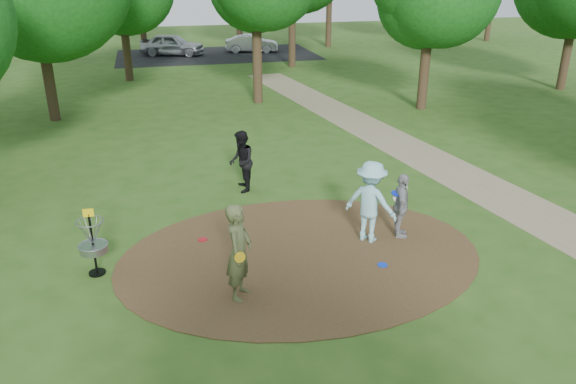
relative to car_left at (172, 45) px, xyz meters
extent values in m
plane|color=#2D5119|center=(1.10, -30.45, -0.76)|extent=(100.00, 100.00, 0.00)
cylinder|color=#47301C|center=(1.10, -30.45, -0.75)|extent=(8.40, 8.40, 0.02)
cube|color=#8C7A5B|center=(7.60, -28.45, -0.75)|extent=(7.55, 39.89, 0.01)
cube|color=black|center=(3.10, -0.45, -0.75)|extent=(14.00, 8.00, 0.01)
imported|color=#4E5732|center=(-0.53, -31.79, 0.26)|extent=(0.76, 0.88, 2.03)
cylinder|color=gold|center=(-0.57, -32.10, 0.31)|extent=(0.22, 0.08, 0.22)
imported|color=#93D0DB|center=(2.90, -30.10, 0.25)|extent=(1.44, 1.45, 2.01)
cylinder|color=#0D24DE|center=(3.52, -30.13, 0.42)|extent=(0.29, 0.29, 0.08)
imported|color=black|center=(0.47, -26.23, 0.15)|extent=(0.77, 0.94, 1.80)
cylinder|color=#0D7DDD|center=(0.67, -26.20, 0.05)|extent=(0.22, 0.07, 0.22)
imported|color=#969598|center=(3.69, -30.11, 0.06)|extent=(0.69, 1.04, 1.64)
cylinder|color=silver|center=(3.58, -30.10, 0.29)|extent=(0.22, 0.08, 0.22)
cylinder|color=#0E36F2|center=(2.73, -31.37, -0.73)|extent=(0.22, 0.22, 0.02)
cylinder|color=#B6121C|center=(-1.02, -29.16, -0.73)|extent=(0.22, 0.22, 0.02)
imported|color=#A3A7AB|center=(0.00, 0.00, 0.00)|extent=(4.78, 3.30, 1.51)
imported|color=#A2A5AA|center=(5.73, 0.11, -0.13)|extent=(4.02, 2.14, 1.26)
cylinder|color=black|center=(-3.40, -30.15, -0.08)|extent=(0.05, 0.05, 1.35)
cylinder|color=black|center=(-3.40, -30.15, -0.74)|extent=(0.36, 0.36, 0.04)
cylinder|color=gray|center=(-3.40, -30.15, -0.14)|extent=(0.60, 0.60, 0.16)
torus|color=gray|center=(-3.40, -30.15, -0.06)|extent=(0.63, 0.63, 0.03)
torus|color=gray|center=(-3.40, -30.15, 0.49)|extent=(0.58, 0.58, 0.02)
cube|color=yellow|center=(-3.40, -30.15, 0.69)|extent=(0.22, 0.02, 0.18)
cylinder|color=#332316|center=(-5.90, -16.45, 1.14)|extent=(0.44, 0.44, 3.80)
cylinder|color=#332316|center=(3.10, -15.45, 1.33)|extent=(0.44, 0.44, 4.18)
cylinder|color=#332316|center=(10.10, -18.45, 1.05)|extent=(0.44, 0.44, 3.61)
cylinder|color=#332316|center=(-2.90, -8.45, 0.95)|extent=(0.44, 0.44, 3.42)
cylinder|color=#332316|center=(7.10, -6.45, 1.43)|extent=(0.44, 0.44, 4.37)
cylinder|color=#332316|center=(19.10, -16.45, 1.14)|extent=(0.44, 0.44, 3.80)
camera|label=1|loc=(-1.96, -41.41, 5.54)|focal=35.00mm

